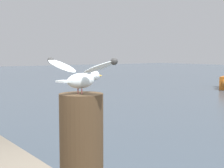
{
  "coord_description": "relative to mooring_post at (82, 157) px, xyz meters",
  "views": [
    {
      "loc": [
        2.64,
        -1.39,
        2.45
      ],
      "look_at": [
        0.76,
        -0.03,
        2.24
      ],
      "focal_mm": 53.71,
      "sensor_mm": 36.0,
      "label": 1
    }
  ],
  "objects": [
    {
      "name": "seagull",
      "position": [
        -0.0,
        0.0,
        0.55
      ],
      "size": [
        0.61,
        0.39,
        0.24
      ],
      "color": "#C66760",
      "rests_on": "mooring_post"
    },
    {
      "name": "mooring_post",
      "position": [
        0.0,
        0.0,
        0.0
      ],
      "size": [
        0.29,
        0.29,
        0.85
      ],
      "primitive_type": "cylinder",
      "color": "#4C3823",
      "rests_on": "harbor_quay"
    }
  ]
}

